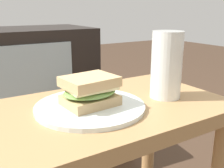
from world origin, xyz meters
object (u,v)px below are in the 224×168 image
plate (91,107)px  beer_glass (166,66)px  tv_cabinet (3,84)px  paper_bag (103,125)px  sandwich_front (90,91)px

plate → beer_glass: bearing=-6.8°
tv_cabinet → beer_glass: 1.04m
beer_glass → paper_bag: beer_glass is taller
sandwich_front → paper_bag: size_ratio=0.39×
beer_glass → paper_bag: 0.62m
plate → beer_glass: beer_glass is taller
plate → paper_bag: size_ratio=0.75×
sandwich_front → paper_bag: (0.29, 0.46, -0.34)m
sandwich_front → paper_bag: 0.64m
tv_cabinet → plate: 0.97m
paper_bag → plate: bearing=-122.6°
tv_cabinet → sandwich_front: (0.04, -0.95, 0.21)m
tv_cabinet → sandwich_front: tv_cabinet is taller
tv_cabinet → paper_bag: 0.61m
plate → paper_bag: 0.62m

